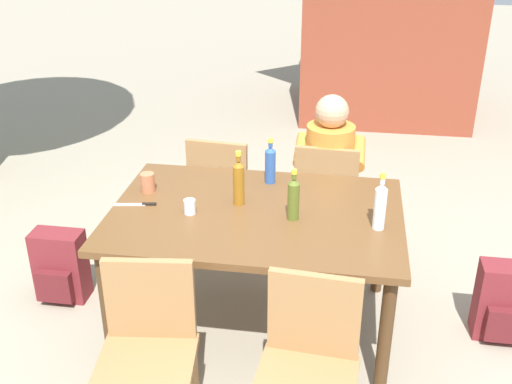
{
  "coord_description": "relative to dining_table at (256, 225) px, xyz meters",
  "views": [
    {
      "loc": [
        0.47,
        -2.99,
        2.37
      ],
      "look_at": [
        0.0,
        0.0,
        0.89
      ],
      "focal_mm": 43.63,
      "sensor_mm": 36.0,
      "label": 1
    }
  ],
  "objects": [
    {
      "name": "cup_terracotta",
      "position": [
        -0.66,
        0.15,
        0.14
      ],
      "size": [
        0.08,
        0.08,
        0.11
      ],
      "primitive_type": "cylinder",
      "color": "#BC6B47",
      "rests_on": "dining_table"
    },
    {
      "name": "table_knife",
      "position": [
        -0.67,
        -0.02,
        0.09
      ],
      "size": [
        0.24,
        0.06,
        0.01
      ],
      "color": "silver",
      "rests_on": "dining_table"
    },
    {
      "name": "bottle_amber",
      "position": [
        -0.11,
        0.08,
        0.22
      ],
      "size": [
        0.06,
        0.06,
        0.32
      ],
      "color": "#996019",
      "rests_on": "dining_table"
    },
    {
      "name": "ground_plane",
      "position": [
        0.0,
        0.0,
        -0.68
      ],
      "size": [
        24.0,
        24.0,
        0.0
      ],
      "primitive_type": "plane",
      "color": "gray"
    },
    {
      "name": "bottle_clear",
      "position": [
        0.66,
        -0.08,
        0.22
      ],
      "size": [
        0.06,
        0.06,
        0.31
      ],
      "color": "white",
      "rests_on": "dining_table"
    },
    {
      "name": "bottle_olive",
      "position": [
        0.21,
        -0.05,
        0.21
      ],
      "size": [
        0.06,
        0.06,
        0.29
      ],
      "color": "#566623",
      "rests_on": "dining_table"
    },
    {
      "name": "chair_near_right",
      "position": [
        0.37,
        -0.85,
        -0.19
      ],
      "size": [
        0.47,
        0.47,
        0.87
      ],
      "color": "#A37547",
      "rests_on": "ground_plane"
    },
    {
      "name": "chair_far_right",
      "position": [
        0.36,
        0.85,
        -0.19
      ],
      "size": [
        0.46,
        0.46,
        0.87
      ],
      "color": "#A37547",
      "rests_on": "ground_plane"
    },
    {
      "name": "dining_table",
      "position": [
        0.0,
        0.0,
        0.0
      ],
      "size": [
        1.61,
        1.1,
        0.77
      ],
      "color": "brown",
      "rests_on": "ground_plane"
    },
    {
      "name": "person_in_white_shirt",
      "position": [
        0.36,
        0.96,
        -0.03
      ],
      "size": [
        0.47,
        0.61,
        1.18
      ],
      "color": "orange",
      "rests_on": "ground_plane"
    },
    {
      "name": "chair_far_left",
      "position": [
        -0.37,
        0.85,
        -0.19
      ],
      "size": [
        0.48,
        0.48,
        0.87
      ],
      "color": "#A37547",
      "rests_on": "ground_plane"
    },
    {
      "name": "backpack_by_near_side",
      "position": [
        1.43,
        0.11,
        -0.45
      ],
      "size": [
        0.32,
        0.23,
        0.47
      ],
      "color": "maroon",
      "rests_on": "ground_plane"
    },
    {
      "name": "cup_glass",
      "position": [
        -0.35,
        -0.08,
        0.13
      ],
      "size": [
        0.07,
        0.07,
        0.08
      ],
      "primitive_type": "cylinder",
      "color": "silver",
      "rests_on": "dining_table"
    },
    {
      "name": "bottle_blue",
      "position": [
        0.03,
        0.39,
        0.21
      ],
      "size": [
        0.06,
        0.06,
        0.28
      ],
      "color": "#2D56A3",
      "rests_on": "dining_table"
    },
    {
      "name": "chair_near_left",
      "position": [
        -0.37,
        -0.85,
        -0.19
      ],
      "size": [
        0.49,
        0.49,
        0.87
      ],
      "color": "#A37547",
      "rests_on": "ground_plane"
    },
    {
      "name": "backpack_by_far_side",
      "position": [
        -1.26,
        0.08,
        -0.46
      ],
      "size": [
        0.32,
        0.23,
        0.47
      ],
      "color": "maroon",
      "rests_on": "ground_plane"
    }
  ]
}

